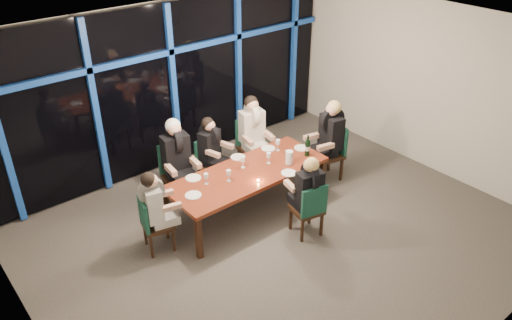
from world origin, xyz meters
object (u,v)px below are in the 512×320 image
at_px(diner_end_left, 155,200).
at_px(wine_bottle, 307,148).
at_px(diner_far_mid, 211,143).
at_px(chair_end_right, 332,149).
at_px(chair_end_left, 152,222).
at_px(water_pitcher, 289,157).
at_px(chair_far_mid, 208,160).
at_px(diner_end_right, 330,130).
at_px(diner_far_right, 253,125).
at_px(chair_far_left, 176,170).
at_px(dining_table, 248,175).
at_px(diner_far_left, 176,150).
at_px(chair_near_mid, 310,208).
at_px(diner_near_mid, 308,184).
at_px(chair_far_right, 251,143).

distance_m(diner_end_left, wine_bottle, 2.67).
bearing_deg(diner_far_mid, chair_end_right, -47.33).
distance_m(chair_end_left, water_pitcher, 2.37).
xyz_separation_m(chair_far_mid, diner_end_right, (1.74, -1.16, 0.47)).
bearing_deg(chair_end_right, diner_far_right, -125.23).
height_order(chair_far_left, diner_far_mid, diner_far_mid).
distance_m(dining_table, chair_far_left, 1.24).
relative_size(chair_far_left, wine_bottle, 2.77).
xyz_separation_m(diner_far_left, diner_end_right, (2.42, -1.03, -0.01)).
xyz_separation_m(wine_bottle, water_pitcher, (-0.41, -0.00, -0.03)).
xyz_separation_m(chair_end_right, chair_near_mid, (-1.50, -0.95, -0.06)).
height_order(diner_far_left, diner_near_mid, diner_far_left).
height_order(chair_end_left, chair_near_mid, chair_near_mid).
relative_size(chair_far_mid, wine_bottle, 2.41).
xyz_separation_m(chair_near_mid, diner_far_left, (-1.01, 2.00, 0.47)).
distance_m(chair_near_mid, water_pitcher, 0.99).
height_order(dining_table, chair_near_mid, chair_near_mid).
bearing_deg(chair_near_mid, diner_far_mid, -68.43).
distance_m(chair_far_left, diner_end_right, 2.69).
distance_m(dining_table, diner_end_right, 1.75).
bearing_deg(diner_near_mid, dining_table, -58.59).
relative_size(chair_far_left, diner_far_mid, 1.18).
distance_m(diner_far_right, diner_end_right, 1.34).
distance_m(chair_far_left, diner_far_left, 0.41).
height_order(chair_far_right, wine_bottle, wine_bottle).
distance_m(chair_far_left, chair_far_right, 1.55).
bearing_deg(wine_bottle, diner_far_mid, 131.72).
bearing_deg(chair_far_right, diner_near_mid, -93.47).
bearing_deg(chair_far_mid, wine_bottle, -65.29).
bearing_deg(diner_far_right, diner_far_mid, -173.80).
relative_size(chair_far_mid, chair_end_right, 0.87).
height_order(diner_far_mid, diner_near_mid, diner_near_mid).
relative_size(chair_far_right, chair_end_right, 0.99).
distance_m(chair_far_left, chair_end_right, 2.74).
bearing_deg(chair_end_left, diner_end_left, -90.00).
xyz_separation_m(dining_table, chair_far_mid, (-0.02, 1.07, -0.18)).
height_order(wine_bottle, water_pitcher, wine_bottle).
height_order(chair_far_right, diner_far_left, diner_far_left).
distance_m(diner_far_right, diner_near_mid, 1.98).
bearing_deg(diner_end_left, chair_far_left, -30.88).
distance_m(chair_far_left, diner_far_right, 1.59).
bearing_deg(chair_near_mid, diner_near_mid, -90.00).
height_order(chair_far_left, chair_near_mid, chair_far_left).
bearing_deg(chair_far_mid, chair_near_mid, -96.99).
distance_m(chair_end_right, diner_far_mid, 2.14).
relative_size(chair_near_mid, diner_far_mid, 1.05).
relative_size(chair_far_right, diner_far_mid, 1.16).
bearing_deg(water_pitcher, chair_near_mid, -113.66).
relative_size(chair_end_right, diner_far_mid, 1.17).
relative_size(diner_near_mid, wine_bottle, 2.40).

